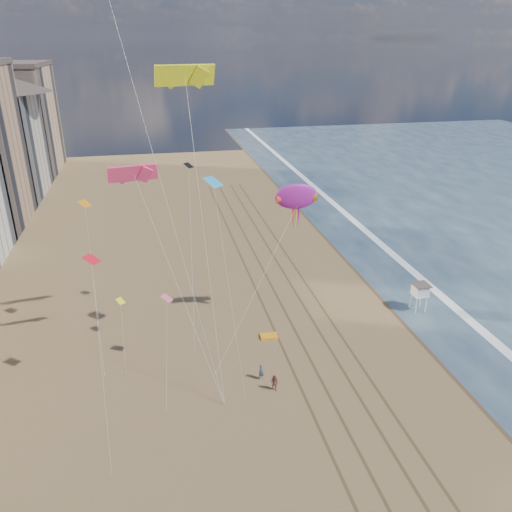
# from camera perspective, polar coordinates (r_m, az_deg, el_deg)

# --- Properties ---
(ground) EXTENTS (260.00, 260.00, 0.00)m
(ground) POSITION_cam_1_polar(r_m,az_deg,el_deg) (42.99, 12.73, -25.67)
(ground) COLOR brown
(ground) RESTS_ON ground
(wet_sand) EXTENTS (260.00, 260.00, 0.00)m
(wet_sand) POSITION_cam_1_polar(r_m,az_deg,el_deg) (79.53, 13.74, -1.00)
(wet_sand) COLOR #42301E
(wet_sand) RESTS_ON ground
(foam) EXTENTS (260.00, 260.00, 0.00)m
(foam) POSITION_cam_1_polar(r_m,az_deg,el_deg) (81.36, 16.42, -0.73)
(foam) COLOR white
(foam) RESTS_ON ground
(tracks) EXTENTS (7.68, 120.00, 0.01)m
(tracks) POSITION_cam_1_polar(r_m,az_deg,el_deg) (65.69, 4.26, -5.81)
(tracks) COLOR brown
(tracks) RESTS_ON ground
(lifeguard_stand) EXTENTS (2.04, 2.04, 3.68)m
(lifeguard_stand) POSITION_cam_1_polar(r_m,az_deg,el_deg) (66.87, 18.26, -3.74)
(lifeguard_stand) COLOR white
(lifeguard_stand) RESTS_ON ground
(grounded_kite) EXTENTS (2.12, 1.45, 0.23)m
(grounded_kite) POSITION_cam_1_polar(r_m,az_deg,el_deg) (59.33, 1.47, -9.14)
(grounded_kite) COLOR #FD9D15
(grounded_kite) RESTS_ON ground
(show_kite) EXTENTS (7.74, 4.85, 20.40)m
(show_kite) POSITION_cam_1_polar(r_m,az_deg,el_deg) (56.11, 4.63, 6.76)
(show_kite) COLOR #A31996
(show_kite) RESTS_ON ground
(kite_flyer_a) EXTENTS (0.69, 0.48, 1.82)m
(kite_flyer_a) POSITION_cam_1_polar(r_m,az_deg,el_deg) (52.34, 0.65, -13.10)
(kite_flyer_a) COLOR slate
(kite_flyer_a) RESTS_ON ground
(kite_flyer_b) EXTENTS (1.10, 1.08, 1.79)m
(kite_flyer_b) POSITION_cam_1_polar(r_m,az_deg,el_deg) (50.97, 2.13, -14.30)
(kite_flyer_b) COLOR brown
(kite_flyer_b) RESTS_ON ground
(parafoils) EXTENTS (13.81, 5.89, 24.23)m
(parafoils) POSITION_cam_1_polar(r_m,az_deg,el_deg) (50.03, -14.26, 23.97)
(parafoils) COLOR black
(parafoils) RESTS_ON ground
(small_kites) EXTENTS (15.21, 14.26, 15.10)m
(small_kites) POSITION_cam_1_polar(r_m,az_deg,el_deg) (51.64, -11.78, 3.63)
(small_kites) COLOR #E85A73
(small_kites) RESTS_ON ground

